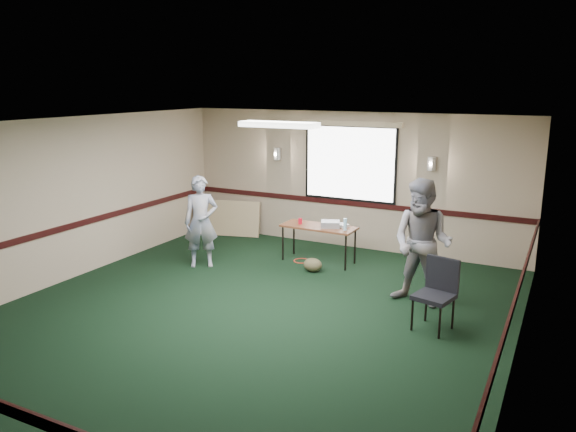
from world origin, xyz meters
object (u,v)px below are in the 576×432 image
at_px(folding_table, 319,229).
at_px(person_right, 422,243).
at_px(person_left, 201,222).
at_px(conference_chair, 437,288).
at_px(projector, 330,224).

distance_m(folding_table, person_right, 2.51).
bearing_deg(person_left, conference_chair, -44.29).
xyz_separation_m(folding_table, person_right, (2.18, -1.19, 0.31)).
bearing_deg(person_right, person_left, -170.89).
xyz_separation_m(folding_table, projector, (0.22, 0.02, 0.11)).
distance_m(folding_table, conference_chair, 3.21).
relative_size(projector, conference_chair, 0.35).
distance_m(projector, conference_chair, 3.05).
bearing_deg(folding_table, person_left, -145.36).
bearing_deg(person_right, conference_chair, -51.23).
height_order(projector, person_left, person_left).
relative_size(folding_table, person_right, 0.73).
bearing_deg(folding_table, conference_chair, -34.95).
xyz_separation_m(folding_table, conference_chair, (2.58, -1.91, -0.07)).
height_order(folding_table, projector, projector).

